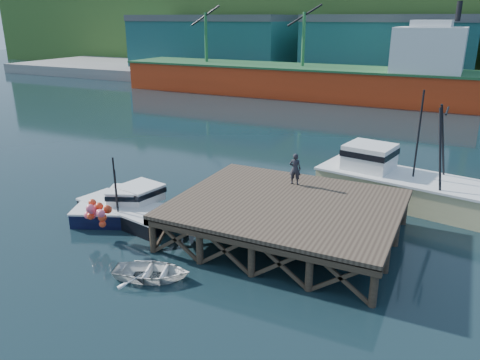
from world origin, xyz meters
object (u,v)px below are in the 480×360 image
Objects in this scene: boat_black at (130,207)px; dinghy at (152,272)px; boat_navy at (123,210)px; dockworker at (295,169)px; trawler at (400,180)px.

dinghy is at bearing -32.74° from boat_black.
dockworker reaches higher than boat_navy.
dockworker is (-5.54, -5.27, 1.54)m from trawler.
trawler is at bearing -50.23° from dinghy.
boat_black is 7.53m from dinghy.
boat_black is at bearing 54.91° from boat_navy.
dockworker reaches higher than dinghy.
dockworker is at bearing -125.79° from trawler.
dinghy is 10.89m from dockworker.
trawler is at bearing -145.34° from dockworker.
trawler is (14.56, 10.55, 0.83)m from boat_navy.
dinghy is at bearing -110.09° from trawler.
boat_black is at bearing -134.70° from trawler.
trawler is 17.74m from dinghy.
boat_navy is 0.57m from boat_black.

